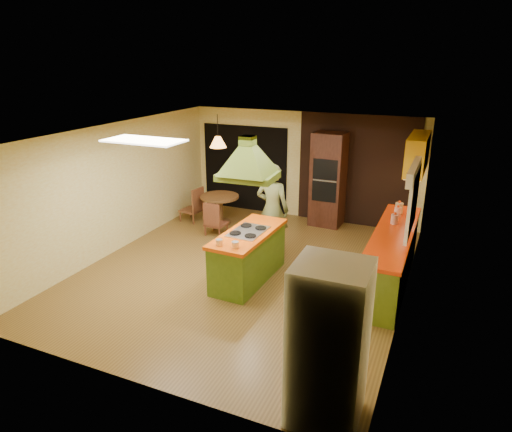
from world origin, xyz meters
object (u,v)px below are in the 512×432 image
at_px(canister_large, 399,208).
at_px(wall_oven, 328,180).
at_px(man, 272,209).
at_px(refrigerator, 328,345).
at_px(kitchen_island, 248,255).
at_px(dining_table, 220,204).

bearing_deg(canister_large, wall_oven, 141.62).
height_order(man, refrigerator, refrigerator).
bearing_deg(canister_large, man, -164.20).
bearing_deg(refrigerator, kitchen_island, 127.98).
height_order(refrigerator, canister_large, refrigerator).
distance_m(kitchen_island, wall_oven, 3.32).
distance_m(refrigerator, dining_table, 6.24).
xyz_separation_m(man, dining_table, (-1.72, 1.07, -0.43)).
bearing_deg(wall_oven, canister_large, -34.82).
relative_size(refrigerator, dining_table, 2.04).
relative_size(wall_oven, canister_large, 10.16).
relative_size(kitchen_island, canister_large, 8.59).
bearing_deg(wall_oven, kitchen_island, -95.30).
distance_m(kitchen_island, dining_table, 2.90).
height_order(refrigerator, dining_table, refrigerator).
bearing_deg(man, wall_oven, -104.74).
bearing_deg(man, kitchen_island, 93.07).
distance_m(kitchen_island, refrigerator, 3.35).
bearing_deg(canister_large, dining_table, 173.84).
bearing_deg(wall_oven, man, -101.94).
height_order(kitchen_island, dining_table, kitchen_island).
relative_size(wall_oven, dining_table, 2.40).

